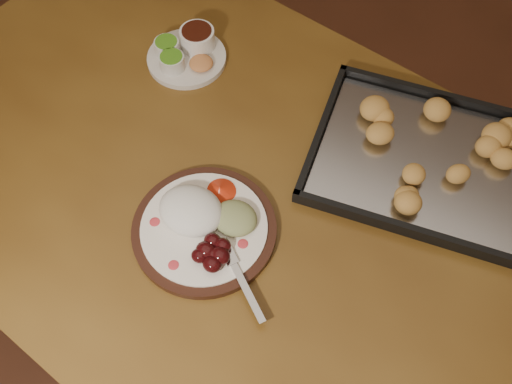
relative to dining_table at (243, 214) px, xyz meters
The scene contains 5 objects.
ground 0.70m from the dining_table, 138.24° to the left, with size 4.00×4.00×0.00m, color brown.
dining_table is the anchor object (origin of this frame).
dinner_plate 0.16m from the dining_table, 100.14° to the right, with size 0.30×0.26×0.06m.
condiment_saucer 0.37m from the dining_table, 138.03° to the left, with size 0.17×0.17×0.06m.
baking_tray 0.38m from the dining_table, 35.77° to the left, with size 0.49×0.39×0.05m.
Camera 1 is at (0.47, -0.65, 1.66)m, focal length 40.00 mm.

